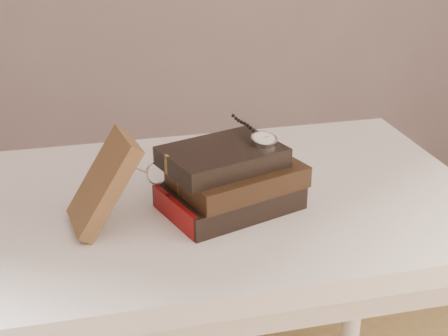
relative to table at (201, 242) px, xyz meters
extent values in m
cube|color=silver|center=(0.00, 0.00, 0.07)|extent=(1.00, 0.60, 0.04)
cube|color=white|center=(0.00, 0.00, 0.01)|extent=(0.88, 0.49, 0.08)
cylinder|color=white|center=(0.45, 0.25, -0.30)|extent=(0.05, 0.05, 0.71)
cube|color=black|center=(0.04, -0.05, 0.11)|extent=(0.26, 0.21, 0.04)
cube|color=#EFE5C3|center=(0.05, -0.05, 0.11)|extent=(0.25, 0.20, 0.03)
cube|color=gold|center=(-0.07, -0.06, 0.11)|extent=(0.01, 0.01, 0.04)
cube|color=maroon|center=(-0.06, -0.08, 0.11)|extent=(0.05, 0.13, 0.04)
cube|color=black|center=(0.06, -0.05, 0.15)|extent=(0.24, 0.20, 0.04)
cube|color=#EFE5C3|center=(0.06, -0.05, 0.15)|extent=(0.23, 0.19, 0.03)
cube|color=gold|center=(-0.05, -0.06, 0.15)|extent=(0.01, 0.01, 0.04)
cube|color=black|center=(0.03, -0.04, 0.19)|extent=(0.22, 0.19, 0.03)
cube|color=#EFE5C3|center=(0.03, -0.04, 0.19)|extent=(0.22, 0.17, 0.02)
cube|color=gold|center=(-0.06, -0.05, 0.19)|extent=(0.01, 0.01, 0.03)
cube|color=#49311C|center=(-0.17, -0.06, 0.17)|extent=(0.13, 0.12, 0.15)
cylinder|color=silver|center=(0.10, -0.04, 0.21)|extent=(0.06, 0.06, 0.02)
cylinder|color=white|center=(0.10, -0.04, 0.21)|extent=(0.05, 0.05, 0.01)
torus|color=silver|center=(0.10, -0.04, 0.21)|extent=(0.05, 0.05, 0.01)
cylinder|color=silver|center=(0.09, -0.02, 0.21)|extent=(0.01, 0.01, 0.01)
cube|color=black|center=(0.10, -0.04, 0.21)|extent=(0.01, 0.01, 0.00)
cube|color=black|center=(0.11, -0.04, 0.21)|extent=(0.01, 0.00, 0.00)
sphere|color=black|center=(0.09, -0.01, 0.21)|extent=(0.01, 0.01, 0.01)
sphere|color=black|center=(0.09, 0.00, 0.21)|extent=(0.01, 0.01, 0.01)
sphere|color=black|center=(0.09, 0.01, 0.22)|extent=(0.01, 0.01, 0.01)
sphere|color=black|center=(0.09, 0.03, 0.21)|extent=(0.01, 0.01, 0.01)
sphere|color=black|center=(0.09, 0.04, 0.21)|extent=(0.01, 0.01, 0.01)
sphere|color=black|center=(0.08, 0.05, 0.21)|extent=(0.01, 0.01, 0.01)
sphere|color=black|center=(0.08, 0.06, 0.21)|extent=(0.01, 0.01, 0.01)
sphere|color=black|center=(0.08, 0.08, 0.21)|extent=(0.01, 0.01, 0.01)
torus|color=silver|center=(-0.08, -0.02, 0.16)|extent=(0.05, 0.03, 0.04)
torus|color=silver|center=(-0.03, 0.00, 0.16)|extent=(0.05, 0.03, 0.04)
cylinder|color=silver|center=(-0.05, -0.01, 0.16)|extent=(0.01, 0.01, 0.00)
cylinder|color=silver|center=(-0.11, 0.02, 0.15)|extent=(0.03, 0.09, 0.02)
cylinder|color=silver|center=(-0.03, 0.05, 0.15)|extent=(0.03, 0.09, 0.02)
camera|label=1|loc=(-0.19, -0.99, 0.61)|focal=51.01mm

